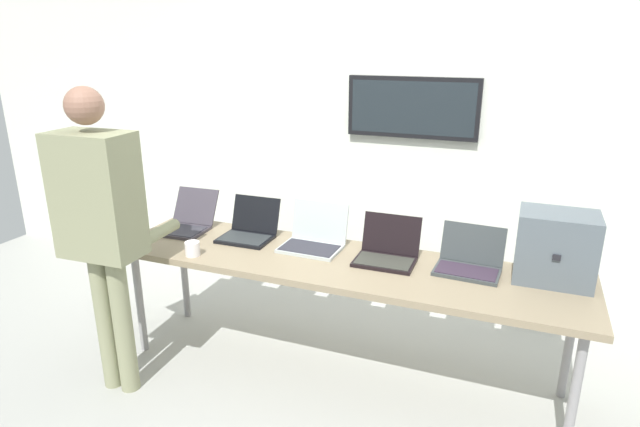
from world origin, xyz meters
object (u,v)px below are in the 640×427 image
object	(u,v)px
laptop_station_1	(249,229)
workbench	(340,269)
person	(101,216)
equipment_box	(556,247)
laptop_station_0	(187,221)
coffee_mug	(192,249)
laptop_station_2	(314,238)
laptop_station_4	(469,261)
laptop_station_3	(387,251)

from	to	relation	value
laptop_station_1	workbench	bearing A→B (deg)	-12.24
workbench	person	distance (m)	1.39
equipment_box	laptop_station_0	world-z (taller)	equipment_box
coffee_mug	laptop_station_0	bearing A→B (deg)	128.39
laptop_station_2	person	bearing A→B (deg)	-141.10
workbench	coffee_mug	size ratio (longest dim) A/B	31.61
laptop_station_4	laptop_station_2	bearing A→B (deg)	-179.96
laptop_station_1	person	bearing A→B (deg)	-122.45
laptop_station_3	coffee_mug	distance (m)	1.18
workbench	laptop_station_1	distance (m)	0.71
workbench	laptop_station_0	bearing A→B (deg)	173.32
coffee_mug	laptop_station_3	bearing A→B (deg)	18.06
workbench	laptop_station_4	xyz separation A→B (m)	(0.73, 0.15, 0.11)
equipment_box	coffee_mug	size ratio (longest dim) A/B	4.48
laptop_station_2	equipment_box	bearing A→B (deg)	1.26
laptop_station_3	laptop_station_4	size ratio (longest dim) A/B	0.95
equipment_box	coffee_mug	bearing A→B (deg)	-168.06
laptop_station_0	laptop_station_3	size ratio (longest dim) A/B	1.15
equipment_box	coffee_mug	world-z (taller)	equipment_box
laptop_station_0	coffee_mug	xyz separation A→B (m)	(0.31, -0.39, -0.01)
person	workbench	bearing A→B (deg)	27.79
laptop_station_1	laptop_station_3	size ratio (longest dim) A/B	0.97
workbench	laptop_station_4	distance (m)	0.75
laptop_station_2	laptop_station_4	distance (m)	0.96
workbench	laptop_station_3	bearing A→B (deg)	24.10
laptop_station_3	coffee_mug	bearing A→B (deg)	-161.94
coffee_mug	laptop_station_1	bearing A→B (deg)	66.57
laptop_station_3	laptop_station_4	world-z (taller)	laptop_station_3
laptop_station_1	person	xyz separation A→B (m)	(-0.49, -0.77, 0.27)
laptop_station_0	workbench	bearing A→B (deg)	-6.68
person	laptop_station_4	bearing A→B (deg)	21.98
person	coffee_mug	xyz separation A→B (m)	(0.32, 0.37, -0.29)
laptop_station_2	laptop_station_3	distance (m)	0.49
laptop_station_0	laptop_station_2	bearing A→B (deg)	0.69
laptop_station_1	laptop_station_4	xyz separation A→B (m)	(1.42, -0.00, -0.00)
equipment_box	person	distance (m)	2.48
laptop_station_4	person	world-z (taller)	person
laptop_station_1	laptop_station_3	xyz separation A→B (m)	(0.95, -0.03, 0.00)
equipment_box	workbench	bearing A→B (deg)	-171.28
laptop_station_1	laptop_station_3	world-z (taller)	laptop_station_3
equipment_box	laptop_station_1	distance (m)	1.86
laptop_station_0	person	world-z (taller)	person
workbench	person	bearing A→B (deg)	-152.21
laptop_station_3	equipment_box	bearing A→B (deg)	4.00
laptop_station_0	laptop_station_1	size ratio (longest dim) A/B	1.19
workbench	laptop_station_1	xyz separation A→B (m)	(-0.69, 0.15, 0.11)
equipment_box	laptop_station_1	xyz separation A→B (m)	(-1.86, -0.03, -0.14)
laptop_station_3	person	world-z (taller)	person
laptop_station_0	laptop_station_4	world-z (taller)	laptop_station_0
laptop_station_0	laptop_station_3	world-z (taller)	laptop_station_3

